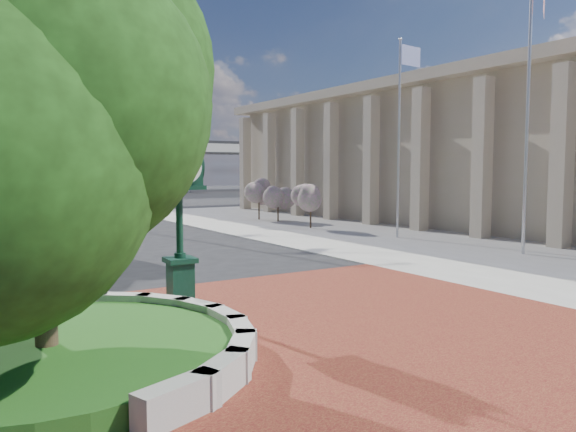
{
  "coord_description": "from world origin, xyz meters",
  "views": [
    {
      "loc": [
        -6.42,
        -9.67,
        3.24
      ],
      "look_at": [
        0.59,
        1.5,
        2.17
      ],
      "focal_mm": 35.0,
      "sensor_mm": 36.0,
      "label": 1
    }
  ],
  "objects_px": {
    "parked_car": "(50,205)",
    "street_lamp_far": "(25,147)",
    "flagpole_a": "(528,114)",
    "street_lamp_near": "(113,122)",
    "post_clock": "(179,206)",
    "flagpole_b": "(399,137)"
  },
  "relations": [
    {
      "from": "parked_car",
      "to": "street_lamp_far",
      "type": "xyz_separation_m",
      "value": [
        -0.82,
        6.3,
        4.5
      ]
    },
    {
      "from": "flagpole_a",
      "to": "street_lamp_near",
      "type": "bearing_deg",
      "value": 118.07
    },
    {
      "from": "street_lamp_near",
      "to": "street_lamp_far",
      "type": "xyz_separation_m",
      "value": [
        -2.33,
        18.86,
        -0.82
      ]
    },
    {
      "from": "street_lamp_far",
      "to": "street_lamp_near",
      "type": "bearing_deg",
      "value": -82.95
    },
    {
      "from": "post_clock",
      "to": "flagpole_b",
      "type": "bearing_deg",
      "value": 29.18
    },
    {
      "from": "street_lamp_near",
      "to": "parked_car",
      "type": "bearing_deg",
      "value": 96.86
    },
    {
      "from": "post_clock",
      "to": "parked_car",
      "type": "relative_size",
      "value": 1.14
    },
    {
      "from": "flagpole_b",
      "to": "post_clock",
      "type": "bearing_deg",
      "value": -150.82
    },
    {
      "from": "flagpole_b",
      "to": "flagpole_a",
      "type": "bearing_deg",
      "value": -86.77
    },
    {
      "from": "flagpole_b",
      "to": "street_lamp_near",
      "type": "bearing_deg",
      "value": 127.85
    },
    {
      "from": "parked_car",
      "to": "flagpole_b",
      "type": "height_order",
      "value": "flagpole_b"
    },
    {
      "from": "flagpole_a",
      "to": "street_lamp_far",
      "type": "xyz_separation_m",
      "value": [
        -12.67,
        38.25,
        -0.23
      ]
    },
    {
      "from": "parked_car",
      "to": "street_lamp_far",
      "type": "distance_m",
      "value": 7.78
    },
    {
      "from": "flagpole_a",
      "to": "post_clock",
      "type": "bearing_deg",
      "value": -174.93
    },
    {
      "from": "post_clock",
      "to": "flagpole_a",
      "type": "xyz_separation_m",
      "value": [
        14.41,
        1.28,
        2.94
      ]
    },
    {
      "from": "flagpole_a",
      "to": "street_lamp_far",
      "type": "distance_m",
      "value": 40.29
    },
    {
      "from": "street_lamp_near",
      "to": "post_clock",
      "type": "bearing_deg",
      "value": -101.16
    },
    {
      "from": "post_clock",
      "to": "flagpole_a",
      "type": "relative_size",
      "value": 0.42
    },
    {
      "from": "post_clock",
      "to": "flagpole_b",
      "type": "relative_size",
      "value": 0.47
    },
    {
      "from": "post_clock",
      "to": "parked_car",
      "type": "distance_m",
      "value": 33.38
    },
    {
      "from": "flagpole_a",
      "to": "flagpole_b",
      "type": "distance_m",
      "value": 6.59
    },
    {
      "from": "flagpole_b",
      "to": "street_lamp_far",
      "type": "distance_m",
      "value": 33.99
    }
  ]
}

